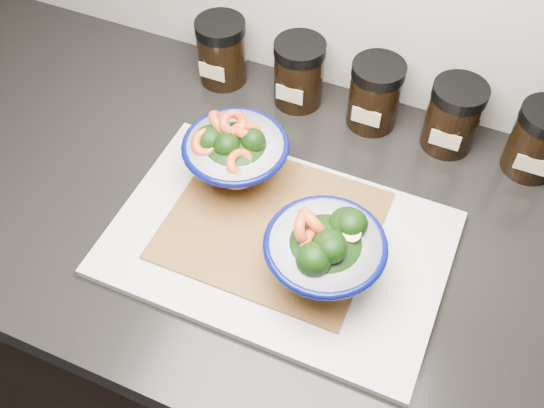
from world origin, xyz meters
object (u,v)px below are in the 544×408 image
at_px(spice_jar_c, 375,94).
at_px(spice_jar_a, 222,51).
at_px(spice_jar_b, 299,73).
at_px(bowl_right, 325,252).
at_px(cutting_board, 278,243).
at_px(bowl_left, 235,154).
at_px(spice_jar_e, 539,140).
at_px(spice_jar_d, 453,116).

bearing_deg(spice_jar_c, spice_jar_a, 180.00).
relative_size(spice_jar_b, spice_jar_c, 1.00).
height_order(bowl_right, spice_jar_c, bowl_right).
bearing_deg(cutting_board, bowl_left, 141.68).
height_order(spice_jar_b, spice_jar_e, same).
bearing_deg(bowl_left, spice_jar_c, 55.28).
bearing_deg(spice_jar_b, cutting_board, -73.21).
bearing_deg(spice_jar_b, spice_jar_e, 0.00).
height_order(cutting_board, spice_jar_a, spice_jar_a).
height_order(bowl_right, spice_jar_b, bowl_right).
height_order(spice_jar_d, spice_jar_e, same).
bearing_deg(bowl_left, cutting_board, -38.32).
bearing_deg(bowl_right, spice_jar_e, 55.53).
xyz_separation_m(spice_jar_a, spice_jar_b, (0.14, 0.00, 0.00)).
bearing_deg(bowl_left, spice_jar_d, 37.73).
relative_size(spice_jar_d, spice_jar_e, 1.00).
bearing_deg(bowl_left, spice_jar_a, 120.80).
bearing_deg(spice_jar_d, spice_jar_a, 180.00).
relative_size(spice_jar_b, spice_jar_e, 1.00).
bearing_deg(spice_jar_c, cutting_board, -98.16).
distance_m(cutting_board, spice_jar_d, 0.33).
distance_m(cutting_board, spice_jar_e, 0.41).
xyz_separation_m(bowl_right, spice_jar_a, (-0.30, 0.31, -0.01)).
height_order(cutting_board, spice_jar_b, spice_jar_b).
height_order(bowl_right, spice_jar_a, bowl_right).
height_order(bowl_left, spice_jar_d, bowl_left).
height_order(cutting_board, spice_jar_d, spice_jar_d).
xyz_separation_m(spice_jar_c, spice_jar_d, (0.12, 0.00, 0.00)).
xyz_separation_m(spice_jar_a, spice_jar_d, (0.38, 0.00, 0.00)).
bearing_deg(spice_jar_c, bowl_right, -83.78).
distance_m(spice_jar_b, spice_jar_d, 0.25).
height_order(spice_jar_b, spice_jar_d, same).
bearing_deg(cutting_board, spice_jar_e, 44.55).
distance_m(bowl_right, spice_jar_c, 0.31).
height_order(spice_jar_b, spice_jar_c, same).
bearing_deg(spice_jar_e, bowl_left, -152.31).
xyz_separation_m(spice_jar_b, spice_jar_d, (0.25, 0.00, 0.00)).
bearing_deg(spice_jar_c, spice_jar_e, 0.00).
xyz_separation_m(bowl_right, spice_jar_d, (0.09, 0.31, -0.01)).
xyz_separation_m(cutting_board, spice_jar_b, (-0.09, 0.28, 0.05)).
relative_size(spice_jar_c, spice_jar_d, 1.00).
xyz_separation_m(bowl_right, spice_jar_e, (0.21, 0.31, -0.01)).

